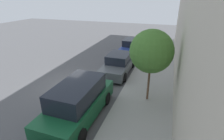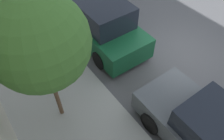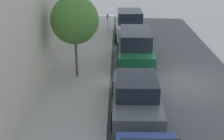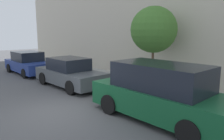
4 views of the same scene
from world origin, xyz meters
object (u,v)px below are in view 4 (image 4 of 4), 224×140
parked_sedan_fourth (28,63)px  fire_hydrant (34,61)px  street_tree (154,30)px  parked_minivan_second (160,93)px  parked_sedan_third (70,73)px

parked_sedan_fourth → fire_hydrant: bearing=59.5°
parked_sedan_fourth → street_tree: 9.31m
parked_minivan_second → parked_sedan_third: parked_minivan_second is taller
parked_sedan_third → street_tree: 4.94m
parked_sedan_third → parked_sedan_fourth: same height
parked_minivan_second → parked_sedan_third: 5.96m
parked_minivan_second → parked_sedan_third: bearing=87.5°
street_tree → fire_hydrant: size_ratio=5.82×
parked_minivan_second → parked_sedan_third: size_ratio=1.09×
parked_sedan_fourth → parked_minivan_second: bearing=-90.8°
street_tree → parked_sedan_third: bearing=129.2°
fire_hydrant → parked_sedan_third: bearing=-100.5°
parked_sedan_fourth → parked_sedan_third: bearing=-88.8°
parked_minivan_second → parked_sedan_fourth: bearing=89.2°
street_tree → parked_sedan_fourth: bearing=108.6°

